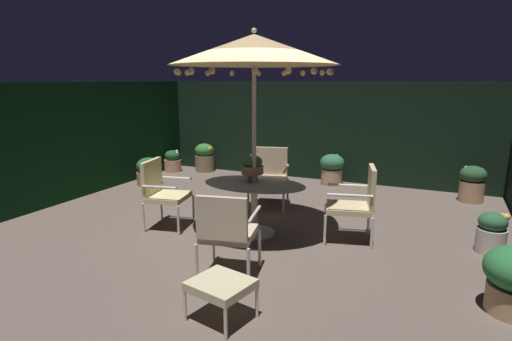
{
  "coord_description": "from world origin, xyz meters",
  "views": [
    {
      "loc": [
        2.46,
        -5.2,
        2.13
      ],
      "look_at": [
        0.13,
        -0.06,
        0.91
      ],
      "focal_mm": 29.23,
      "sensor_mm": 36.0,
      "label": 1
    }
  ],
  "objects_px": {
    "ottoman_footrest": "(221,286)",
    "potted_plant_right_near": "(205,157)",
    "patio_dining_table": "(254,195)",
    "patio_umbrella": "(254,50)",
    "potted_plant_back_center": "(149,171)",
    "potted_plant_left_near": "(173,161)",
    "potted_plant_back_left": "(492,232)",
    "patio_chair_northeast": "(270,173)",
    "patio_chair_east": "(162,189)",
    "potted_plant_left_far": "(472,183)",
    "centerpiece_planter": "(252,166)",
    "patio_chair_southeast": "(227,229)",
    "patio_chair_north": "(357,200)",
    "potted_plant_right_far": "(332,168)"
  },
  "relations": [
    {
      "from": "patio_dining_table",
      "to": "potted_plant_right_near",
      "type": "distance_m",
      "value": 4.36
    },
    {
      "from": "patio_umbrella",
      "to": "potted_plant_back_center",
      "type": "relative_size",
      "value": 4.89
    },
    {
      "from": "potted_plant_left_near",
      "to": "potted_plant_right_near",
      "type": "relative_size",
      "value": 0.76
    },
    {
      "from": "patio_chair_southeast",
      "to": "patio_chair_north",
      "type": "bearing_deg",
      "value": 57.96
    },
    {
      "from": "patio_chair_north",
      "to": "potted_plant_left_far",
      "type": "xyz_separation_m",
      "value": [
        1.51,
        2.73,
        -0.23
      ]
    },
    {
      "from": "ottoman_footrest",
      "to": "potted_plant_back_left",
      "type": "distance_m",
      "value": 3.6
    },
    {
      "from": "patio_dining_table",
      "to": "patio_chair_northeast",
      "type": "relative_size",
      "value": 1.47
    },
    {
      "from": "potted_plant_back_center",
      "to": "potted_plant_left_near",
      "type": "bearing_deg",
      "value": 103.93
    },
    {
      "from": "potted_plant_back_left",
      "to": "potted_plant_left_far",
      "type": "bearing_deg",
      "value": 92.77
    },
    {
      "from": "centerpiece_planter",
      "to": "ottoman_footrest",
      "type": "distance_m",
      "value": 2.38
    },
    {
      "from": "ottoman_footrest",
      "to": "potted_plant_right_near",
      "type": "relative_size",
      "value": 0.91
    },
    {
      "from": "centerpiece_planter",
      "to": "patio_chair_north",
      "type": "bearing_deg",
      "value": 9.61
    },
    {
      "from": "patio_dining_table",
      "to": "patio_chair_north",
      "type": "height_order",
      "value": "patio_chair_north"
    },
    {
      "from": "patio_chair_northeast",
      "to": "potted_plant_back_left",
      "type": "bearing_deg",
      "value": -12.29
    },
    {
      "from": "patio_chair_east",
      "to": "potted_plant_right_near",
      "type": "distance_m",
      "value": 3.89
    },
    {
      "from": "patio_chair_northeast",
      "to": "potted_plant_back_center",
      "type": "xyz_separation_m",
      "value": [
        -2.86,
        0.33,
        -0.29
      ]
    },
    {
      "from": "ottoman_footrest",
      "to": "potted_plant_back_left",
      "type": "relative_size",
      "value": 1.14
    },
    {
      "from": "patio_chair_northeast",
      "to": "potted_plant_right_near",
      "type": "relative_size",
      "value": 1.5
    },
    {
      "from": "ottoman_footrest",
      "to": "patio_dining_table",
      "type": "bearing_deg",
      "value": 106.78
    },
    {
      "from": "centerpiece_planter",
      "to": "potted_plant_back_center",
      "type": "xyz_separation_m",
      "value": [
        -3.12,
        1.59,
        -0.68
      ]
    },
    {
      "from": "patio_umbrella",
      "to": "potted_plant_right_near",
      "type": "distance_m",
      "value": 4.87
    },
    {
      "from": "centerpiece_planter",
      "to": "patio_chair_southeast",
      "type": "bearing_deg",
      "value": -75.77
    },
    {
      "from": "potted_plant_back_left",
      "to": "potted_plant_right_near",
      "type": "bearing_deg",
      "value": 155.27
    },
    {
      "from": "potted_plant_left_far",
      "to": "potted_plant_right_near",
      "type": "bearing_deg",
      "value": 177.56
    },
    {
      "from": "patio_chair_northeast",
      "to": "potted_plant_back_left",
      "type": "height_order",
      "value": "patio_chair_northeast"
    },
    {
      "from": "patio_dining_table",
      "to": "potted_plant_left_near",
      "type": "xyz_separation_m",
      "value": [
        -3.51,
        2.97,
        -0.32
      ]
    },
    {
      "from": "potted_plant_back_left",
      "to": "potted_plant_left_near",
      "type": "height_order",
      "value": "potted_plant_back_left"
    },
    {
      "from": "potted_plant_right_near",
      "to": "potted_plant_right_far",
      "type": "bearing_deg",
      "value": -0.74
    },
    {
      "from": "patio_chair_southeast",
      "to": "potted_plant_right_near",
      "type": "relative_size",
      "value": 1.48
    },
    {
      "from": "patio_umbrella",
      "to": "patio_dining_table",
      "type": "bearing_deg",
      "value": -124.54
    },
    {
      "from": "patio_dining_table",
      "to": "potted_plant_back_center",
      "type": "relative_size",
      "value": 2.57
    },
    {
      "from": "potted_plant_right_far",
      "to": "patio_chair_north",
      "type": "bearing_deg",
      "value": -69.66
    },
    {
      "from": "ottoman_footrest",
      "to": "potted_plant_left_far",
      "type": "relative_size",
      "value": 0.92
    },
    {
      "from": "potted_plant_right_far",
      "to": "patio_chair_northeast",
      "type": "bearing_deg",
      "value": -107.48
    },
    {
      "from": "patio_chair_north",
      "to": "patio_chair_northeast",
      "type": "distance_m",
      "value": 1.97
    },
    {
      "from": "patio_dining_table",
      "to": "patio_chair_northeast",
      "type": "xyz_separation_m",
      "value": [
        -0.33,
        1.36,
        0.01
      ]
    },
    {
      "from": "patio_chair_east",
      "to": "patio_chair_southeast",
      "type": "relative_size",
      "value": 1.02
    },
    {
      "from": "patio_dining_table",
      "to": "potted_plant_back_center",
      "type": "distance_m",
      "value": 3.62
    },
    {
      "from": "patio_chair_east",
      "to": "ottoman_footrest",
      "type": "xyz_separation_m",
      "value": [
        1.99,
        -1.8,
        -0.25
      ]
    },
    {
      "from": "potted_plant_left_near",
      "to": "patio_chair_east",
      "type": "bearing_deg",
      "value": -56.58
    },
    {
      "from": "patio_chair_southeast",
      "to": "ottoman_footrest",
      "type": "distance_m",
      "value": 0.84
    },
    {
      "from": "patio_chair_north",
      "to": "ottoman_footrest",
      "type": "relative_size",
      "value": 1.71
    },
    {
      "from": "patio_chair_north",
      "to": "potted_plant_back_left",
      "type": "xyz_separation_m",
      "value": [
        1.62,
        0.3,
        -0.3
      ]
    },
    {
      "from": "potted_plant_back_left",
      "to": "potted_plant_right_near",
      "type": "height_order",
      "value": "potted_plant_right_near"
    },
    {
      "from": "potted_plant_back_left",
      "to": "potted_plant_left_far",
      "type": "height_order",
      "value": "potted_plant_left_far"
    },
    {
      "from": "potted_plant_back_left",
      "to": "potted_plant_left_far",
      "type": "relative_size",
      "value": 0.81
    },
    {
      "from": "patio_chair_north",
      "to": "potted_plant_back_center",
      "type": "distance_m",
      "value": 4.75
    },
    {
      "from": "patio_chair_east",
      "to": "potted_plant_right_far",
      "type": "xyz_separation_m",
      "value": [
        1.64,
        3.55,
        -0.23
      ]
    },
    {
      "from": "patio_dining_table",
      "to": "centerpiece_planter",
      "type": "xyz_separation_m",
      "value": [
        -0.07,
        0.1,
        0.4
      ]
    },
    {
      "from": "patio_chair_east",
      "to": "potted_plant_left_near",
      "type": "xyz_separation_m",
      "value": [
        -2.15,
        3.25,
        -0.33
      ]
    }
  ]
}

